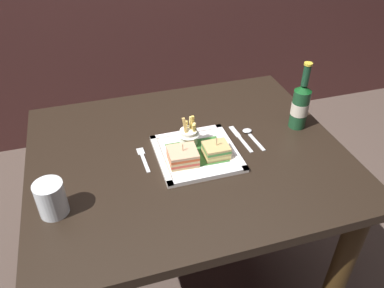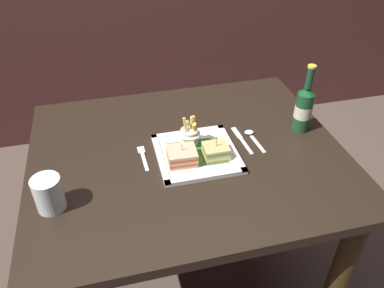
% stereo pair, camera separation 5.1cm
% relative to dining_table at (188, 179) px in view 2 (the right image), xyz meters
% --- Properties ---
extents(ground_plane, '(6.00, 6.00, 0.00)m').
position_rel_dining_table_xyz_m(ground_plane, '(0.00, 0.00, -0.59)').
color(ground_plane, '#4A3C34').
extents(dining_table, '(1.07, 0.89, 0.72)m').
position_rel_dining_table_xyz_m(dining_table, '(0.00, 0.00, 0.00)').
color(dining_table, black).
rests_on(dining_table, ground_plane).
extents(square_plate, '(0.27, 0.27, 0.02)m').
position_rel_dining_table_xyz_m(square_plate, '(0.02, -0.03, 0.14)').
color(square_plate, white).
rests_on(square_plate, dining_table).
extents(sandwich_half_left, '(0.10, 0.09, 0.07)m').
position_rel_dining_table_xyz_m(sandwich_half_left, '(-0.03, -0.06, 0.16)').
color(sandwich_half_left, tan).
rests_on(sandwich_half_left, square_plate).
extents(sandwich_half_right, '(0.08, 0.07, 0.07)m').
position_rel_dining_table_xyz_m(sandwich_half_right, '(0.08, -0.06, 0.16)').
color(sandwich_half_right, tan).
rests_on(sandwich_half_right, square_plate).
extents(fries_cup, '(0.08, 0.08, 0.11)m').
position_rel_dining_table_xyz_m(fries_cup, '(0.01, 0.03, 0.18)').
color(fries_cup, white).
rests_on(fries_cup, square_plate).
extents(beer_bottle, '(0.06, 0.06, 0.26)m').
position_rel_dining_table_xyz_m(beer_bottle, '(0.44, 0.03, 0.22)').
color(beer_bottle, '#1A4527').
rests_on(beer_bottle, dining_table).
extents(water_glass, '(0.08, 0.08, 0.11)m').
position_rel_dining_table_xyz_m(water_glass, '(-0.44, -0.16, 0.18)').
color(water_glass, silver).
rests_on(water_glass, dining_table).
extents(fork, '(0.03, 0.14, 0.00)m').
position_rel_dining_table_xyz_m(fork, '(-0.15, 0.01, 0.13)').
color(fork, silver).
rests_on(fork, dining_table).
extents(knife, '(0.03, 0.17, 0.00)m').
position_rel_dining_table_xyz_m(knife, '(0.21, 0.02, 0.13)').
color(knife, silver).
rests_on(knife, dining_table).
extents(spoon, '(0.04, 0.14, 0.01)m').
position_rel_dining_table_xyz_m(spoon, '(0.25, 0.03, 0.14)').
color(spoon, silver).
rests_on(spoon, dining_table).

